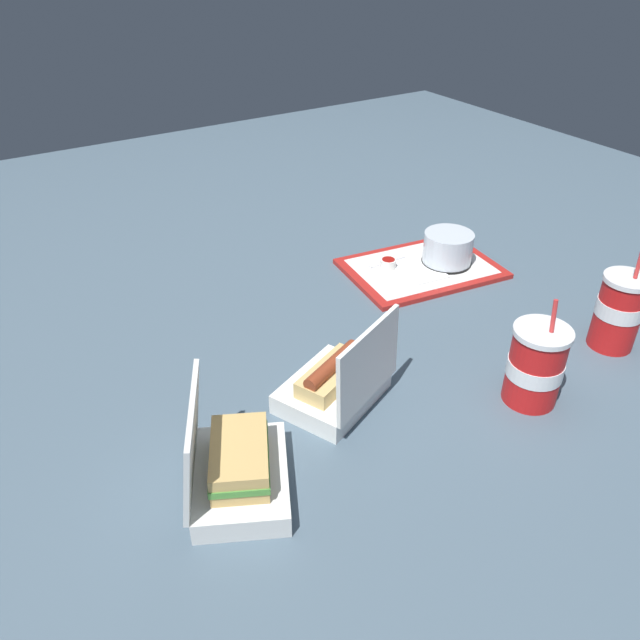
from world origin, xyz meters
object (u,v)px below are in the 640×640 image
at_px(clamshell_sandwich_right, 236,468).
at_px(soda_cup_center, 535,365).
at_px(plastic_fork, 387,262).
at_px(cake_container, 448,249).
at_px(ketchup_cup, 388,263).
at_px(clamshell_hotdog_front, 336,383).
at_px(food_tray, 421,268).
at_px(soda_cup_right, 619,311).

relative_size(clamshell_sandwich_right, soda_cup_center, 1.16).
bearing_deg(clamshell_sandwich_right, plastic_fork, 35.45).
xyz_separation_m(cake_container, clamshell_sandwich_right, (-0.77, -0.38, -0.01)).
height_order(ketchup_cup, plastic_fork, ketchup_cup).
distance_m(cake_container, clamshell_hotdog_front, 0.59).
distance_m(cake_container, soda_cup_center, 0.52).
relative_size(plastic_fork, clamshell_hotdog_front, 0.46).
height_order(food_tray, clamshell_hotdog_front, clamshell_hotdog_front).
relative_size(plastic_fork, soda_cup_center, 0.51).
xyz_separation_m(food_tray, ketchup_cup, (-0.08, 0.04, 0.02)).
bearing_deg(ketchup_cup, soda_cup_right, -67.76).
bearing_deg(plastic_fork, ketchup_cup, -123.39).
xyz_separation_m(food_tray, soda_cup_center, (-0.15, -0.49, 0.07)).
distance_m(soda_cup_center, soda_cup_right, 0.28).
relative_size(food_tray, soda_cup_center, 1.87).
bearing_deg(ketchup_cup, cake_container, -21.85).
distance_m(plastic_fork, clamshell_hotdog_front, 0.54).
distance_m(clamshell_hotdog_front, soda_cup_center, 0.36).
height_order(clamshell_hotdog_front, soda_cup_center, soda_cup_center).
height_order(ketchup_cup, soda_cup_center, soda_cup_center).
bearing_deg(cake_container, ketchup_cup, 158.15).
height_order(cake_container, ketchup_cup, cake_container).
xyz_separation_m(clamshell_hotdog_front, soda_cup_center, (0.31, -0.18, 0.04)).
distance_m(plastic_fork, clamshell_sandwich_right, 0.79).
relative_size(cake_container, soda_cup_right, 0.57).
distance_m(ketchup_cup, clamshell_hotdog_front, 0.51).
relative_size(clamshell_hotdog_front, soda_cup_right, 1.07).
bearing_deg(food_tray, clamshell_sandwich_right, -150.63).
bearing_deg(plastic_fork, food_tray, -44.59).
bearing_deg(ketchup_cup, clamshell_hotdog_front, -138.09).
bearing_deg(clamshell_hotdog_front, soda_cup_right, -14.78).
height_order(ketchup_cup, soda_cup_right, soda_cup_right).
xyz_separation_m(cake_container, clamshell_hotdog_front, (-0.52, -0.28, -0.01)).
relative_size(food_tray, plastic_fork, 3.64).
bearing_deg(plastic_fork, cake_container, -33.00).
xyz_separation_m(soda_cup_center, soda_cup_right, (0.28, 0.03, 0.01)).
bearing_deg(soda_cup_center, clamshell_sandwich_right, 170.50).
bearing_deg(cake_container, clamshell_sandwich_right, -153.91).
bearing_deg(clamshell_sandwich_right, soda_cup_center, -9.50).
height_order(food_tray, plastic_fork, plastic_fork).
bearing_deg(soda_cup_right, plastic_fork, 109.78).
bearing_deg(ketchup_cup, food_tray, -25.17).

